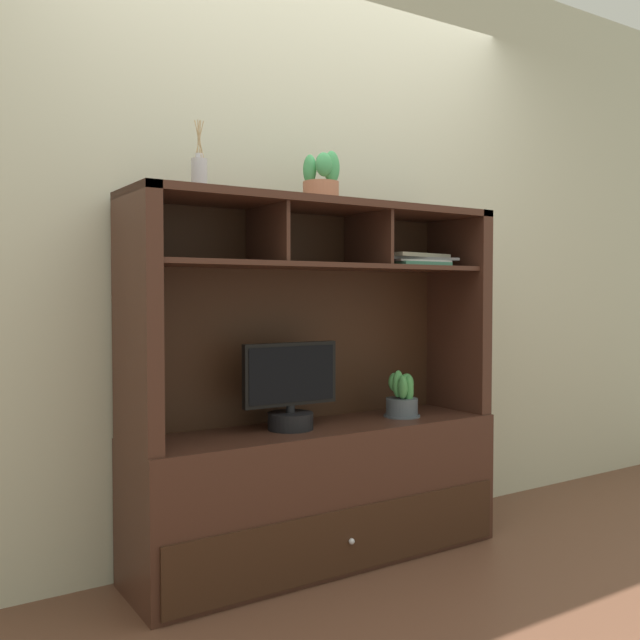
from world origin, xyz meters
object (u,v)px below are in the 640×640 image
Objects in this scene: tv_monitor at (290,393)px; diffuser_bottle at (199,175)px; media_console at (319,450)px; magazine_stack_left at (411,260)px; potted_succulent at (321,183)px; potted_orchid at (402,398)px.

tv_monitor is 1.56× the size of diffuser_bottle.
media_console reaches higher than magazine_stack_left.
magazine_stack_left is 1.92× the size of potted_succulent.
magazine_stack_left is at bearing -1.75° from diffuser_bottle.
tv_monitor is at bearing -173.71° from media_console.
potted_succulent is at bearing -85.41° from media_console.
potted_succulent is at bearing 0.36° from tv_monitor.
media_console is 1.12m from potted_succulent.
tv_monitor is at bearing -179.64° from potted_succulent.
media_console is 0.30m from tv_monitor.
media_console is 7.59× the size of potted_succulent.
diffuser_bottle reaches higher than media_console.
potted_succulent is (-0.49, 0.00, 0.30)m from magazine_stack_left.
potted_orchid is at bearing -2.97° from diffuser_bottle.
media_console is 0.46m from potted_orchid.
potted_succulent reaches higher than potted_orchid.
media_console is 1.23m from diffuser_bottle.
tv_monitor is 1.98× the size of potted_succulent.
media_console is 3.95× the size of magazine_stack_left.
potted_orchid is 0.98× the size of potted_succulent.
media_console reaches higher than potted_orchid.
tv_monitor is 0.93m from diffuser_bottle.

